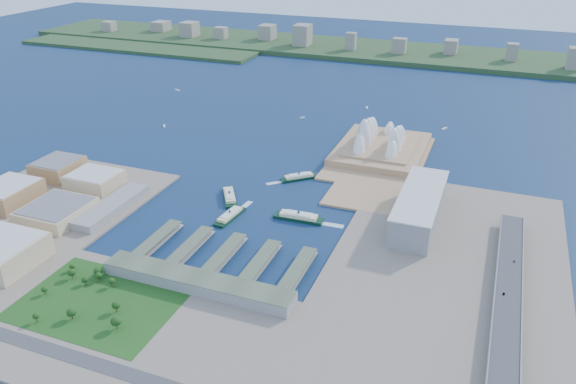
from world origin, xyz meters
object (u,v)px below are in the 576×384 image
at_px(ferry_d, 299,215).
at_px(car_c, 515,261).
at_px(ferry_a, 229,195).
at_px(ferry_b, 299,176).
at_px(ferry_c, 230,214).
at_px(car_b, 504,294).
at_px(opera_house, 382,134).
at_px(toaster_building, 419,208).

xyz_separation_m(ferry_d, car_c, (245.63, -28.65, 9.73)).
bearing_deg(car_c, ferry_a, -7.94).
xyz_separation_m(ferry_b, ferry_d, (39.82, -110.27, 0.80)).
xyz_separation_m(ferry_c, car_b, (317.25, -64.38, 10.40)).
distance_m(ferry_a, ferry_d, 105.45).
xyz_separation_m(ferry_a, ferry_c, (23.91, -46.70, -0.34)).
relative_size(ferry_b, car_b, 13.09).
height_order(opera_house, ferry_b, opera_house).
xyz_separation_m(opera_house, ferry_d, (-46.63, -244.43, -26.25)).
bearing_deg(car_c, car_b, 82.69).
xyz_separation_m(toaster_building, car_b, (101.00, -135.47, -4.99)).
relative_size(ferry_c, car_b, 13.53).
height_order(toaster_building, ferry_d, toaster_building).
distance_m(ferry_c, car_c, 325.42).
bearing_deg(car_b, toaster_building, -53.29).
xyz_separation_m(ferry_c, ferry_d, (79.62, 26.66, 0.64)).
xyz_separation_m(ferry_d, car_b, (237.63, -91.04, 9.76)).
distance_m(opera_house, ferry_d, 250.22).
bearing_deg(car_b, opera_house, -60.35).
height_order(ferry_b, car_b, car_b).
height_order(ferry_a, car_b, car_b).
height_order(opera_house, car_c, opera_house).
relative_size(toaster_building, car_b, 38.82).
distance_m(ferry_c, ferry_d, 83.97).
distance_m(ferry_b, car_b, 342.96).
height_order(ferry_b, ferry_d, ferry_d).
relative_size(ferry_d, car_c, 14.01).
bearing_deg(ferry_c, car_c, -174.38).
height_order(ferry_d, car_c, car_c).
xyz_separation_m(opera_house, ferry_a, (-150.16, -224.40, -26.56)).
bearing_deg(ferry_d, opera_house, -13.18).
relative_size(ferry_c, car_c, 12.45).
height_order(opera_house, ferry_c, opera_house).
relative_size(opera_house, car_c, 41.47).
xyz_separation_m(ferry_a, ferry_b, (63.71, 90.24, -0.50)).
distance_m(toaster_building, car_b, 169.05).
height_order(ferry_c, car_b, car_b).
distance_m(toaster_building, car_c, 131.33).
bearing_deg(ferry_d, car_b, -113.34).
xyz_separation_m(opera_house, ferry_c, (-126.25, -271.10, -26.89)).
xyz_separation_m(ferry_b, car_c, (285.46, -138.92, 10.54)).
height_order(ferry_a, ferry_d, ferry_d).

